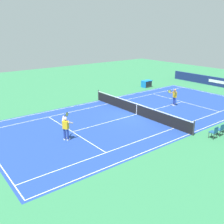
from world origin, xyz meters
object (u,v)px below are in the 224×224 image
at_px(tennis_player_far, 174,96).
at_px(spectator_chair_4, 214,132).
at_px(spectator_chair_3, 220,129).
at_px(equipment_cart_tarped, 147,84).
at_px(tennis_net, 137,109).
at_px(tennis_player_near, 66,127).
at_px(tennis_ball, 89,109).

bearing_deg(tennis_player_far, spectator_chair_4, 58.76).
distance_m(spectator_chair_3, equipment_cart_tarped, 15.67).
bearing_deg(tennis_net, equipment_cart_tarped, -139.84).
bearing_deg(tennis_player_far, equipment_cart_tarped, -116.52).
height_order(spectator_chair_4, equipment_cart_tarped, spectator_chair_4).
height_order(tennis_player_near, tennis_ball, tennis_player_near).
distance_m(tennis_net, tennis_player_near, 7.46).
relative_size(tennis_net, equipment_cart_tarped, 9.36).
bearing_deg(tennis_ball, spectator_chair_3, 109.66).
distance_m(tennis_player_near, equipment_cart_tarped, 17.67).
distance_m(tennis_net, spectator_chair_4, 7.02).
relative_size(tennis_player_far, tennis_ball, 25.71).
height_order(tennis_net, tennis_ball, tennis_net).
bearing_deg(spectator_chair_3, tennis_player_far, -116.15).
distance_m(tennis_net, equipment_cart_tarped, 10.93).
bearing_deg(tennis_player_far, spectator_chair_3, 63.85).
distance_m(tennis_player_far, tennis_ball, 8.35).
relative_size(spectator_chair_3, equipment_cart_tarped, 0.70).
distance_m(tennis_player_near, spectator_chair_4, 10.04).
height_order(tennis_player_far, spectator_chair_3, tennis_player_far).
relative_size(tennis_player_near, tennis_player_far, 1.00).
bearing_deg(equipment_cart_tarped, tennis_net, 40.16).
xyz_separation_m(tennis_ball, spectator_chair_4, (-3.11, 10.87, 0.49)).
bearing_deg(tennis_ball, tennis_player_far, 149.84).
bearing_deg(spectator_chair_4, tennis_ball, -74.04).
relative_size(tennis_player_near, tennis_ball, 25.71).
xyz_separation_m(tennis_player_near, tennis_ball, (-4.91, -4.84, -0.90)).
relative_size(tennis_net, tennis_player_far, 6.89).
bearing_deg(tennis_player_far, tennis_net, -3.47).
height_order(tennis_net, spectator_chair_3, tennis_net).
distance_m(tennis_net, spectator_chair_3, 7.13).
relative_size(tennis_player_near, spectator_chair_3, 1.93).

